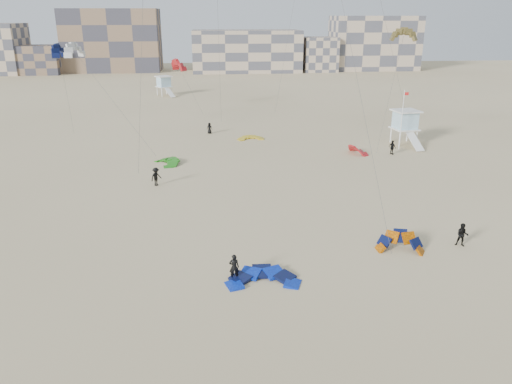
{
  "coord_description": "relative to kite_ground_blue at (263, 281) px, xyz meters",
  "views": [
    {
      "loc": [
        -1.15,
        -25.7,
        16.14
      ],
      "look_at": [
        1.72,
        6.0,
        4.83
      ],
      "focal_mm": 35.0,
      "sensor_mm": 36.0,
      "label": 1
    }
  ],
  "objects": [
    {
      "name": "flagpole",
      "position": [
        20.76,
        31.75,
        3.95
      ],
      "size": [
        0.61,
        0.09,
        7.5
      ],
      "color": "white",
      "rests_on": "ground"
    },
    {
      "name": "kitesurfer_f",
      "position": [
        26.37,
        45.79,
        0.81
      ],
      "size": [
        0.73,
        1.57,
        1.62
      ],
      "primitive_type": "imported",
      "rotation": [
        0.0,
        0.0,
        -1.4
      ],
      "color": "black",
      "rests_on": "ground"
    },
    {
      "name": "kitesurfer_b",
      "position": [
        15.16,
        3.89,
        0.89
      ],
      "size": [
        1.07,
        0.99,
        1.78
      ],
      "primitive_type": "imported",
      "rotation": [
        0.0,
        0.0,
        -0.46
      ],
      "color": "black",
      "rests_on": "ground"
    },
    {
      "name": "condo_mid",
      "position": [
        8.16,
        127.61,
        6.0
      ],
      "size": [
        32.0,
        16.0,
        12.0
      ],
      "primitive_type": "cube",
      "color": "tan",
      "rests_on": "ground"
    },
    {
      "name": "condo_fill_right",
      "position": [
        30.16,
        125.61,
        5.0
      ],
      "size": [
        10.0,
        10.0,
        10.0
      ],
      "primitive_type": "cube",
      "color": "tan",
      "rests_on": "ground"
    },
    {
      "name": "kite_ground_green",
      "position": [
        -8.29,
        27.83,
        0.0
      ],
      "size": [
        5.26,
        5.14,
        2.02
      ],
      "primitive_type": null,
      "rotation": [
        0.27,
        0.0,
        -1.11
      ],
      "color": "#127715",
      "rests_on": "ground"
    },
    {
      "name": "kite_fly_red",
      "position": [
        -8.28,
        59.75,
        8.0
      ],
      "size": [
        6.56,
        9.36,
        8.61
      ],
      "rotation": [
        0.0,
        0.0,
        2.04
      ],
      "color": "red",
      "rests_on": "ground"
    },
    {
      "name": "condo_east",
      "position": [
        48.16,
        129.61,
        8.0
      ],
      "size": [
        26.0,
        14.0,
        16.0
      ],
      "primitive_type": "cube",
      "color": "tan",
      "rests_on": "ground"
    },
    {
      "name": "condo_west_b",
      "position": [
        -31.84,
        131.61,
        9.0
      ],
      "size": [
        28.0,
        14.0,
        18.0
      ],
      "primitive_type": "cube",
      "color": "#7C624B",
      "rests_on": "ground"
    },
    {
      "name": "kite_ground_red_far",
      "position": [
        14.89,
        30.22,
        0.0
      ],
      "size": [
        3.89,
        3.8,
        3.03
      ],
      "primitive_type": null,
      "rotation": [
        0.71,
        0.0,
        1.87
      ],
      "color": "red",
      "rests_on": "ground"
    },
    {
      "name": "kite_fly_olive",
      "position": [
        19.87,
        31.5,
        13.85
      ],
      "size": [
        5.85,
        7.13,
        14.13
      ],
      "rotation": [
        0.0,
        0.0,
        -0.4
      ],
      "color": "brown",
      "rests_on": "ground"
    },
    {
      "name": "ground",
      "position": [
        -1.84,
        -2.39,
        0.0
      ],
      "size": [
        320.0,
        320.0,
        0.0
      ],
      "primitive_type": "plane",
      "color": "beige",
      "rests_on": "ground"
    },
    {
      "name": "kitesurfer_c",
      "position": [
        -8.66,
        20.01,
        0.94
      ],
      "size": [
        1.35,
        1.34,
        1.87
      ],
      "primitive_type": "imported",
      "rotation": [
        0.0,
        0.0,
        0.77
      ],
      "color": "black",
      "rests_on": "ground"
    },
    {
      "name": "kite_ground_blue",
      "position": [
        0.0,
        0.0,
        0.0
      ],
      "size": [
        4.41,
        4.64,
        1.62
      ],
      "primitive_type": null,
      "rotation": [
        0.17,
        0.0,
        -0.03
      ],
      "color": "#0635C8",
      "rests_on": "ground"
    },
    {
      "name": "kitesurfer_d",
      "position": [
        18.99,
        29.45,
        0.87
      ],
      "size": [
        0.87,
        1.1,
        1.75
      ],
      "primitive_type": "imported",
      "rotation": [
        0.0,
        0.0,
        2.07
      ],
      "color": "black",
      "rests_on": "ground"
    },
    {
      "name": "kitesurfer_main",
      "position": [
        -1.82,
        0.44,
        0.89
      ],
      "size": [
        0.66,
        0.45,
        1.78
      ],
      "primitive_type": "imported",
      "rotation": [
        0.0,
        0.0,
        3.11
      ],
      "color": "black",
      "rests_on": "ground"
    },
    {
      "name": "kite_ground_yellow",
      "position": [
        2.34,
        38.97,
        0.0
      ],
      "size": [
        3.65,
        3.82,
        1.04
      ],
      "primitive_type": null,
      "rotation": [
        0.13,
        0.0,
        0.11
      ],
      "color": "gold",
      "rests_on": "ground"
    },
    {
      "name": "kite_fly_grey",
      "position": [
        -19.05,
        35.3,
        12.06
      ],
      "size": [
        11.74,
        9.95,
        12.16
      ],
      "rotation": [
        0.0,
        0.0,
        1.23
      ],
      "color": "white",
      "rests_on": "ground"
    },
    {
      "name": "lifeguard_tower_far",
      "position": [
        -12.77,
        80.19,
        2.02
      ],
      "size": [
        3.95,
        6.12,
        4.07
      ],
      "rotation": [
        0.0,
        0.0,
        0.54
      ],
      "color": "white",
      "rests_on": "ground"
    },
    {
      "name": "kite_ground_orange",
      "position": [
        10.37,
        3.56,
        0.0
      ],
      "size": [
        4.03,
        4.02,
        3.34
      ],
      "primitive_type": null,
      "rotation": [
        0.9,
        0.0,
        -0.26
      ],
      "color": "#FF7700",
      "rests_on": "ground"
    },
    {
      "name": "kitesurfer_e",
      "position": [
        -3.29,
        42.98,
        0.79
      ],
      "size": [
        0.8,
        0.55,
        1.58
      ],
      "primitive_type": "imported",
      "rotation": [
        0.0,
        0.0,
        0.06
      ],
      "color": "black",
      "rests_on": "ground"
    },
    {
      "name": "condo_fill_left",
      "position": [
        -51.84,
        125.61,
        4.0
      ],
      "size": [
        12.0,
        10.0,
        8.0
      ],
      "primitive_type": "cube",
      "color": "#7C624B",
      "rests_on": "ground"
    },
    {
      "name": "kite_fly_navy",
      "position": [
        -22.15,
        40.06,
        11.68
      ],
      "size": [
        3.64,
        3.58,
        11.92
      ],
      "rotation": [
        0.0,
        0.0,
        1.45
      ],
      "color": "#0B0A3B",
      "rests_on": "ground"
    },
    {
      "name": "lifeguard_tower_near",
      "position": [
        22.33,
        34.52,
        2.22
      ],
      "size": [
        3.59,
        6.36,
        4.49
      ],
      "rotation": [
        0.0,
        0.0,
        0.14
      ],
      "color": "white",
      "rests_on": "ground"
    }
  ]
}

